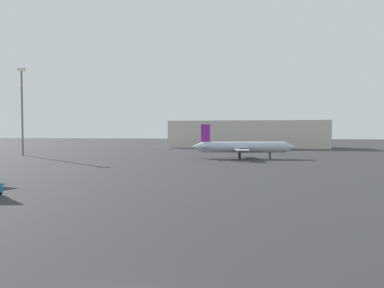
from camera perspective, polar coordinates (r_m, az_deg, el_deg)
The scene contains 3 objects.
airplane_distant at distance 86.90m, azimuth 8.47°, elevation -0.51°, with size 26.76×17.54×8.63m.
light_mast_left at distance 108.56m, azimuth -26.46°, elevation 5.49°, with size 2.40×0.50×24.73m.
terminal_building at distance 147.84m, azimuth 9.10°, elevation 1.62°, with size 64.27×20.97×11.23m, color beige.
Camera 1 is at (5.24, -11.72, 6.91)m, focal length 32.01 mm.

